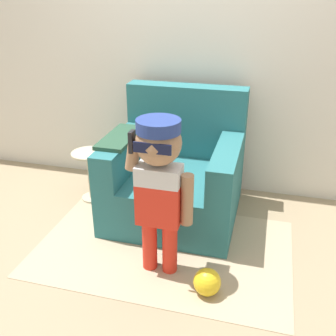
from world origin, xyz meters
name	(u,v)px	position (x,y,z in m)	size (l,w,h in m)	color
ground_plane	(163,228)	(0.00, 0.00, 0.00)	(10.00, 10.00, 0.00)	#998466
wall_back	(189,44)	(0.00, 0.85, 1.30)	(10.00, 0.05, 2.60)	silver
armchair	(176,175)	(0.04, 0.29, 0.34)	(1.03, 0.99, 1.00)	#286B70
person_child	(159,175)	(0.12, -0.48, 0.71)	(0.43, 0.33, 1.06)	red
side_table	(91,171)	(-0.74, 0.29, 0.27)	(0.30, 0.30, 0.45)	beige
rug	(164,247)	(0.08, -0.25, 0.00)	(1.83, 1.17, 0.01)	tan
toy_ball	(207,282)	(0.46, -0.63, 0.09)	(0.17, 0.17, 0.17)	yellow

